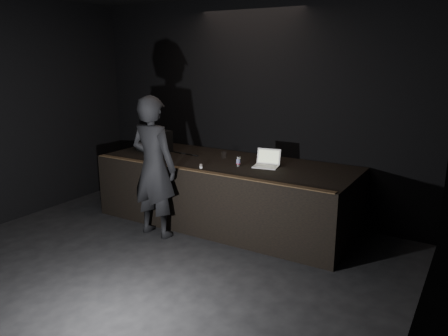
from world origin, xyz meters
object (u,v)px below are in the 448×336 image
laptop (267,162)px  person (154,167)px  stage_monitor (154,141)px  stage_riser (226,192)px  beer_can (238,161)px

laptop → person: size_ratio=0.20×
stage_monitor → person: 1.25m
laptop → person: bearing=-152.9°
stage_riser → person: (-0.64, -0.95, 0.53)m
person → stage_riser: bearing=-122.4°
stage_riser → beer_can: (0.31, -0.16, 0.57)m
stage_riser → beer_can: beer_can is taller
beer_can → stage_monitor: bearing=174.5°
stage_riser → beer_can: 0.67m
stage_monitor → person: person is taller
stage_monitor → laptop: bearing=16.4°
stage_monitor → laptop: (2.11, 0.05, -0.12)m
laptop → beer_can: laptop is taller
stage_riser → laptop: size_ratio=9.85×
beer_can → person: size_ratio=0.07×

